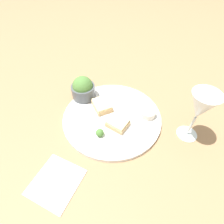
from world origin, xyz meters
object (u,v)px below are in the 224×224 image
object	(u,v)px
napkin	(56,182)
cheese_toast_near	(102,105)
cheese_toast_far	(118,123)
sauce_ramekin	(148,113)
wine_glass	(201,108)
salad_bowl	(83,89)

from	to	relation	value
napkin	cheese_toast_near	bearing A→B (deg)	-65.59
cheese_toast_near	cheese_toast_far	size ratio (longest dim) A/B	1.14
cheese_toast_near	napkin	size ratio (longest dim) A/B	0.54
cheese_toast_near	sauce_ramekin	bearing A→B (deg)	-145.93
sauce_ramekin	cheese_toast_near	distance (m)	0.17
cheese_toast_far	napkin	xyz separation A→B (m)	(-0.02, 0.26, -0.02)
cheese_toast_near	cheese_toast_far	bearing A→B (deg)	170.82
wine_glass	cheese_toast_near	bearing A→B (deg)	26.56
salad_bowl	cheese_toast_far	world-z (taller)	salad_bowl
sauce_ramekin	cheese_toast_far	world-z (taller)	same
salad_bowl	sauce_ramekin	xyz separation A→B (m)	(-0.24, -0.11, -0.03)
cheese_toast_far	sauce_ramekin	bearing A→B (deg)	-109.78
sauce_ramekin	cheese_toast_near	bearing A→B (deg)	34.07
wine_glass	napkin	world-z (taller)	wine_glass
wine_glass	napkin	bearing A→B (deg)	69.44
salad_bowl	cheese_toast_near	world-z (taller)	salad_bowl
sauce_ramekin	cheese_toast_near	size ratio (longest dim) A/B	0.60
sauce_ramekin	napkin	world-z (taller)	sauce_ramekin
cheese_toast_near	cheese_toast_far	xyz separation A→B (m)	(-0.10, 0.02, -0.00)
cheese_toast_near	wine_glass	size ratio (longest dim) A/B	0.50
cheese_toast_far	wine_glass	size ratio (longest dim) A/B	0.44
wine_glass	napkin	size ratio (longest dim) A/B	1.08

